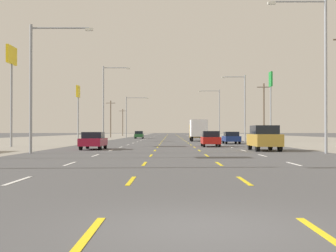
{
  "coord_description": "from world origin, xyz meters",
  "views": [
    {
      "loc": [
        -0.53,
        -7.5,
        1.54
      ],
      "look_at": [
        -0.88,
        60.9,
        2.28
      ],
      "focal_mm": 50.19,
      "sensor_mm": 36.0,
      "label": 1
    }
  ],
  "objects_px": {
    "sedan_far_left_near": "(93,140)",
    "pole_sign_left_row_1": "(12,68)",
    "hatchback_inner_right_mid": "(211,139)",
    "pole_sign_right_row_2": "(271,90)",
    "box_truck_inner_right_far": "(198,129)",
    "streetlight_right_row_0": "(320,64)",
    "streetlight_left_row_2": "(129,113)",
    "streetlight_left_row_1": "(106,99)",
    "hatchback_far_left_farther": "(139,135)",
    "pole_sign_left_row_2": "(78,99)",
    "sedan_far_right_midfar": "(231,138)",
    "streetlight_right_row_1": "(243,104)",
    "streetlight_right_row_2": "(217,110)",
    "streetlight_left_row_0": "(38,77)",
    "suv_far_right_nearest": "(264,138)"
  },
  "relations": [
    {
      "from": "sedan_far_left_near",
      "to": "box_truck_inner_right_far",
      "type": "bearing_deg",
      "value": 71.53
    },
    {
      "from": "streetlight_right_row_0",
      "to": "streetlight_left_row_2",
      "type": "xyz_separation_m",
      "value": [
        -19.34,
        69.88,
        -0.76
      ]
    },
    {
      "from": "hatchback_far_left_farther",
      "to": "streetlight_left_row_0",
      "type": "distance_m",
      "value": 63.37
    },
    {
      "from": "streetlight_right_row_1",
      "to": "streetlight_right_row_2",
      "type": "height_order",
      "value": "streetlight_right_row_2"
    },
    {
      "from": "sedan_far_right_midfar",
      "to": "pole_sign_left_row_1",
      "type": "xyz_separation_m",
      "value": [
        -22.85,
        -10.73,
        6.92
      ]
    },
    {
      "from": "sedan_far_left_near",
      "to": "streetlight_left_row_2",
      "type": "bearing_deg",
      "value": 92.35
    },
    {
      "from": "hatchback_inner_right_mid",
      "to": "pole_sign_left_row_1",
      "type": "bearing_deg",
      "value": -178.75
    },
    {
      "from": "suv_far_right_nearest",
      "to": "streetlight_left_row_1",
      "type": "height_order",
      "value": "streetlight_left_row_1"
    },
    {
      "from": "sedan_far_left_near",
      "to": "pole_sign_right_row_2",
      "type": "xyz_separation_m",
      "value": [
        21.1,
        29.2,
        6.75
      ]
    },
    {
      "from": "streetlight_left_row_1",
      "to": "streetlight_right_row_1",
      "type": "xyz_separation_m",
      "value": [
        19.63,
        -0.0,
        -0.74
      ]
    },
    {
      "from": "streetlight_left_row_0",
      "to": "streetlight_left_row_2",
      "type": "relative_size",
      "value": 0.98
    },
    {
      "from": "streetlight_left_row_2",
      "to": "streetlight_right_row_2",
      "type": "relative_size",
      "value": 0.86
    },
    {
      "from": "box_truck_inner_right_far",
      "to": "streetlight_left_row_1",
      "type": "xyz_separation_m",
      "value": [
        -13.49,
        -4.04,
        4.37
      ]
    },
    {
      "from": "pole_sign_right_row_2",
      "to": "streetlight_right_row_2",
      "type": "height_order",
      "value": "streetlight_right_row_2"
    },
    {
      "from": "suv_far_right_nearest",
      "to": "sedan_far_left_near",
      "type": "xyz_separation_m",
      "value": [
        -13.83,
        2.36,
        -0.27
      ]
    },
    {
      "from": "sedan_far_right_midfar",
      "to": "streetlight_left_row_2",
      "type": "bearing_deg",
      "value": 109.68
    },
    {
      "from": "sedan_far_right_midfar",
      "to": "hatchback_inner_right_mid",
      "type": "bearing_deg",
      "value": -108.09
    },
    {
      "from": "sedan_far_left_near",
      "to": "hatchback_far_left_farther",
      "type": "distance_m",
      "value": 56.13
    },
    {
      "from": "streetlight_left_row_0",
      "to": "box_truck_inner_right_far",
      "type": "bearing_deg",
      "value": 71.09
    },
    {
      "from": "box_truck_inner_right_far",
      "to": "streetlight_right_row_1",
      "type": "height_order",
      "value": "streetlight_right_row_1"
    },
    {
      "from": "suv_far_right_nearest",
      "to": "box_truck_inner_right_far",
      "type": "xyz_separation_m",
      "value": [
        -3.15,
        34.32,
        0.81
      ]
    },
    {
      "from": "sedan_far_left_near",
      "to": "pole_sign_left_row_1",
      "type": "height_order",
      "value": "pole_sign_left_row_1"
    },
    {
      "from": "streetlight_left_row_1",
      "to": "streetlight_left_row_2",
      "type": "height_order",
      "value": "streetlight_left_row_1"
    },
    {
      "from": "streetlight_right_row_1",
      "to": "streetlight_right_row_2",
      "type": "xyz_separation_m",
      "value": [
        -0.14,
        34.94,
        0.65
      ]
    },
    {
      "from": "suv_far_right_nearest",
      "to": "pole_sign_left_row_2",
      "type": "relative_size",
      "value": 0.59
    },
    {
      "from": "pole_sign_left_row_1",
      "to": "streetlight_right_row_1",
      "type": "relative_size",
      "value": 1.03
    },
    {
      "from": "streetlight_right_row_1",
      "to": "pole_sign_right_row_2",
      "type": "bearing_deg",
      "value": 16.62
    },
    {
      "from": "hatchback_far_left_farther",
      "to": "pole_sign_right_row_2",
      "type": "bearing_deg",
      "value": -52.05
    },
    {
      "from": "sedan_far_right_midfar",
      "to": "hatchback_far_left_farther",
      "type": "height_order",
      "value": "hatchback_far_left_farther"
    },
    {
      "from": "streetlight_right_row_0",
      "to": "sedan_far_right_midfar",
      "type": "bearing_deg",
      "value": 97.05
    },
    {
      "from": "hatchback_inner_right_mid",
      "to": "pole_sign_right_row_2",
      "type": "xyz_separation_m",
      "value": [
        10.69,
        22.33,
        6.73
      ]
    },
    {
      "from": "hatchback_inner_right_mid",
      "to": "streetlight_right_row_0",
      "type": "xyz_separation_m",
      "value": [
        6.36,
        -13.89,
        5.35
      ]
    },
    {
      "from": "streetlight_left_row_2",
      "to": "sedan_far_left_near",
      "type": "bearing_deg",
      "value": -87.65
    },
    {
      "from": "pole_sign_left_row_1",
      "to": "streetlight_left_row_1",
      "type": "distance_m",
      "value": 22.42
    },
    {
      "from": "sedan_far_right_midfar",
      "to": "streetlight_right_row_0",
      "type": "distance_m",
      "value": 24.96
    },
    {
      "from": "pole_sign_left_row_2",
      "to": "streetlight_left_row_0",
      "type": "distance_m",
      "value": 37.39
    },
    {
      "from": "suv_far_right_nearest",
      "to": "streetlight_right_row_1",
      "type": "xyz_separation_m",
      "value": [
        2.99,
        30.28,
        4.44
      ]
    },
    {
      "from": "hatchback_inner_right_mid",
      "to": "hatchback_far_left_farther",
      "type": "bearing_deg",
      "value": 101.83
    },
    {
      "from": "sedan_far_left_near",
      "to": "hatchback_far_left_farther",
      "type": "bearing_deg",
      "value": 89.91
    },
    {
      "from": "pole_sign_left_row_2",
      "to": "streetlight_left_row_2",
      "type": "relative_size",
      "value": 0.92
    },
    {
      "from": "pole_sign_right_row_2",
      "to": "streetlight_left_row_2",
      "type": "distance_m",
      "value": 41.21
    },
    {
      "from": "sedan_far_left_near",
      "to": "streetlight_right_row_2",
      "type": "height_order",
      "value": "streetlight_right_row_2"
    },
    {
      "from": "streetlight_left_row_1",
      "to": "streetlight_right_row_1",
      "type": "relative_size",
      "value": 1.14
    },
    {
      "from": "streetlight_left_row_1",
      "to": "streetlight_left_row_2",
      "type": "distance_m",
      "value": 34.95
    },
    {
      "from": "box_truck_inner_right_far",
      "to": "streetlight_right_row_1",
      "type": "distance_m",
      "value": 8.2
    },
    {
      "from": "pole_sign_left_row_2",
      "to": "streetlight_right_row_0",
      "type": "distance_m",
      "value": 44.18
    },
    {
      "from": "sedan_far_left_near",
      "to": "pole_sign_right_row_2",
      "type": "relative_size",
      "value": 0.44
    },
    {
      "from": "streetlight_left_row_2",
      "to": "hatchback_far_left_farther",
      "type": "bearing_deg",
      "value": -68.39
    },
    {
      "from": "pole_sign_right_row_2",
      "to": "streetlight_left_row_0",
      "type": "distance_m",
      "value": 43.38
    },
    {
      "from": "pole_sign_right_row_2",
      "to": "streetlight_right_row_0",
      "type": "height_order",
      "value": "streetlight_right_row_0"
    }
  ]
}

